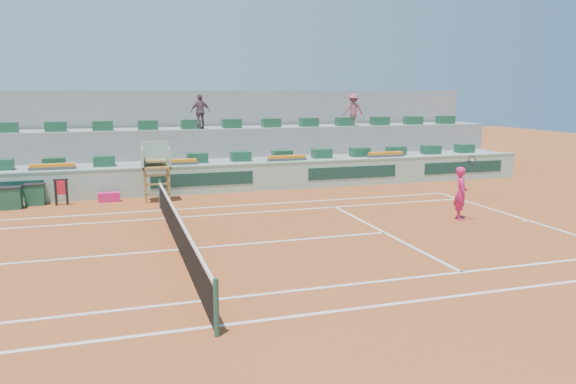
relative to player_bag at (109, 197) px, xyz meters
name	(u,v)px	position (x,y,z in m)	size (l,w,h in m)	color
ground	(179,250)	(1.87, -7.84, -0.19)	(90.00, 90.00, 0.00)	#94431C
seating_tier_lower	(151,175)	(1.87, 2.86, 0.41)	(36.00, 4.00, 1.20)	gray
seating_tier_upper	(148,156)	(1.87, 4.46, 1.11)	(36.00, 2.40, 2.60)	gray
stadium_back_wall	(145,135)	(1.87, 6.06, 2.01)	(36.00, 0.40, 4.40)	gray
player_bag	(109,197)	(0.00, 0.00, 0.00)	(0.85, 0.38, 0.38)	#DA1C69
spectator_mid	(200,112)	(4.32, 3.62, 3.24)	(0.97, 0.40, 1.65)	#684550
spectator_right	(353,110)	(12.23, 3.68, 3.24)	(1.07, 0.62, 1.66)	#944A55
court_lines	(179,249)	(1.87, -7.84, -0.18)	(23.89, 11.09, 0.01)	silver
tennis_net	(178,231)	(1.87, -7.84, 0.34)	(0.10, 11.97, 1.10)	black
advertising_hoarding	(155,181)	(1.89, 0.66, 0.45)	(36.00, 0.34, 1.26)	#92B7A5
umpire_chair	(156,163)	(1.87, -0.35, 1.35)	(1.10, 0.90, 2.40)	olive
seat_row_lower	(152,159)	(1.87, 1.96, 1.23)	(32.90, 0.60, 0.44)	#194D30
seat_row_upper	(148,125)	(1.87, 3.86, 2.63)	(32.90, 0.60, 0.44)	#194D30
flower_planters	(117,165)	(0.37, 1.16, 1.15)	(26.80, 0.36, 0.28)	#4C4C4C
drink_cooler_a	(35,194)	(-2.75, 0.20, 0.23)	(0.73, 0.63, 0.84)	#174731
drink_cooler_b	(11,198)	(-3.53, -0.32, 0.23)	(0.78, 0.67, 0.84)	#174731
towel_rack	(61,190)	(-1.76, -0.15, 0.42)	(0.56, 0.09, 1.03)	black
tennis_player	(461,193)	(11.64, -6.89, 0.73)	(0.68, 0.96, 2.28)	#DA1C69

